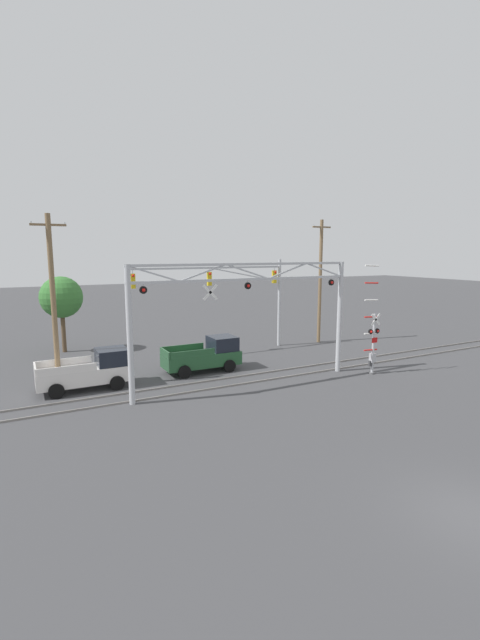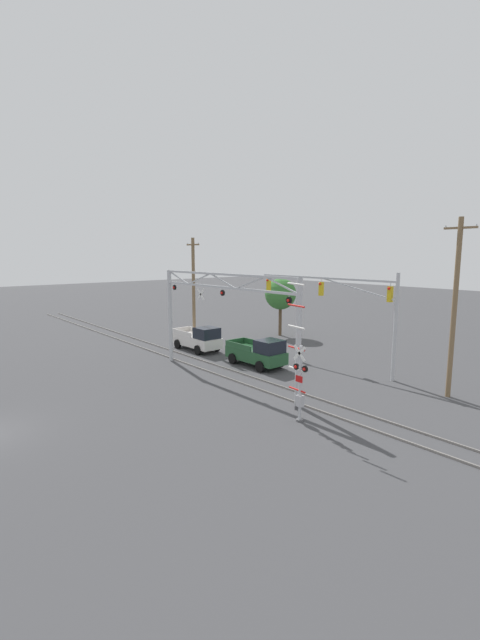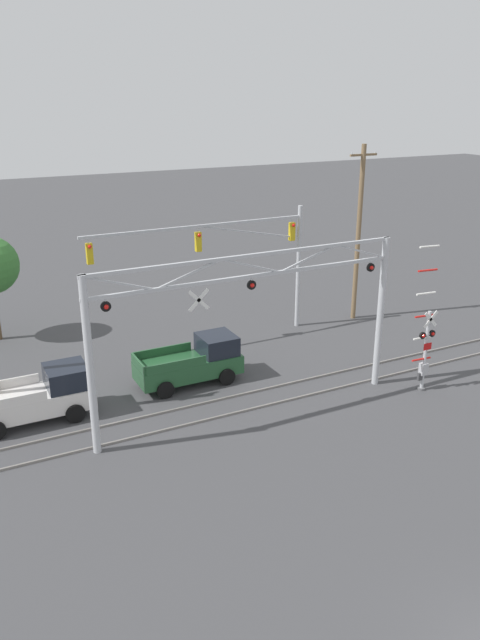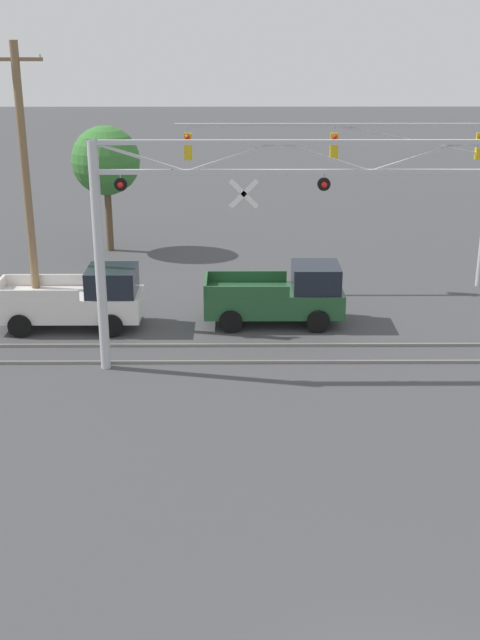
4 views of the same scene
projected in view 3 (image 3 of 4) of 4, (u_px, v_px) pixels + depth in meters
rail_track_near at (248, 410)px, 26.96m from camera, size 80.00×0.08×0.10m
rail_track_far at (233, 396)px, 28.16m from camera, size 80.00×0.08×0.10m
crossing_gantry at (251, 314)px, 25.17m from camera, size 13.60×0.31×7.05m
crossing_signal_mast at (425, 346)px, 28.16m from camera, size 1.39×0.35×6.89m
traffic_signal_span at (246, 249)px, 33.75m from camera, size 12.47×0.39×7.09m
pickup_truck_lead at (194, 362)px, 29.37m from camera, size 4.94×2.17×2.18m
pickup_truck_following at (39, 397)px, 26.00m from camera, size 5.06×2.17×2.18m
utility_pole_right at (358, 232)px, 36.33m from camera, size 1.80×0.28×10.30m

